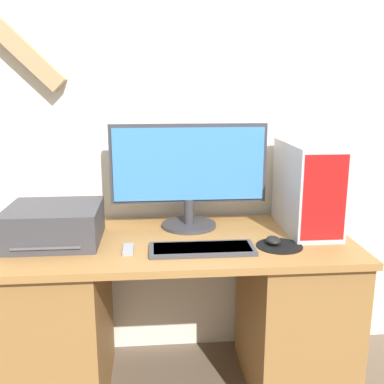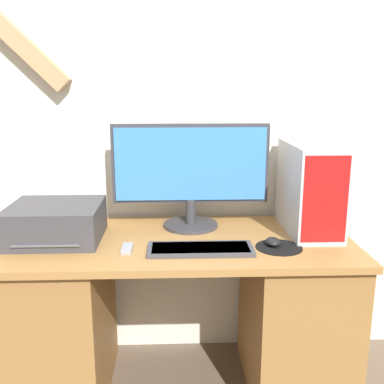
% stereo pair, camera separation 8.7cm
% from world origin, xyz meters
% --- Properties ---
extents(wall_back, '(6.40, 0.13, 2.70)m').
position_xyz_m(wall_back, '(-0.00, 0.73, 1.36)').
color(wall_back, silver).
rests_on(wall_back, ground_plane).
extents(desk, '(1.53, 0.68, 0.75)m').
position_xyz_m(desk, '(0.00, 0.34, 0.39)').
color(desk, olive).
rests_on(desk, ground_plane).
extents(monitor, '(0.73, 0.26, 0.49)m').
position_xyz_m(monitor, '(0.06, 0.52, 1.02)').
color(monitor, '#333338').
rests_on(monitor, desk).
extents(keyboard, '(0.43, 0.16, 0.02)m').
position_xyz_m(keyboard, '(0.09, 0.19, 0.76)').
color(keyboard, '#3D3D42').
rests_on(keyboard, desk).
extents(mousepad, '(0.19, 0.19, 0.00)m').
position_xyz_m(mousepad, '(0.42, 0.22, 0.75)').
color(mousepad, black).
rests_on(mousepad, desk).
extents(mouse, '(0.06, 0.08, 0.03)m').
position_xyz_m(mouse, '(0.40, 0.23, 0.77)').
color(mouse, black).
rests_on(mouse, mousepad).
extents(computer_tower, '(0.21, 0.43, 0.41)m').
position_xyz_m(computer_tower, '(0.60, 0.43, 0.95)').
color(computer_tower, '#B2B2B7').
rests_on(computer_tower, desk).
extents(printer, '(0.39, 0.36, 0.16)m').
position_xyz_m(printer, '(-0.53, 0.36, 0.83)').
color(printer, '#38383D').
rests_on(printer, desk).
extents(remote_control, '(0.04, 0.11, 0.02)m').
position_xyz_m(remote_control, '(-0.21, 0.21, 0.76)').
color(remote_control, gray).
rests_on(remote_control, desk).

